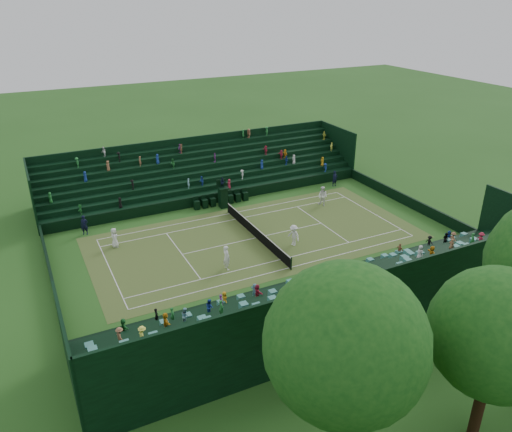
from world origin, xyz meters
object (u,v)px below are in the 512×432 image
(tennis_net, at_px, (256,232))
(player_near_west, at_px, (115,238))
(player_far_west, at_px, (323,196))
(umpire_chair, at_px, (223,195))
(player_near_east, at_px, (226,258))
(player_far_east, at_px, (294,235))

(tennis_net, height_order, player_near_west, player_near_west)
(player_near_west, height_order, player_far_west, player_far_west)
(tennis_net, distance_m, umpire_chair, 7.24)
(player_near_east, relative_size, player_far_east, 1.09)
(tennis_net, distance_m, player_far_west, 9.36)
(tennis_net, distance_m, player_near_west, 11.34)
(player_far_east, bearing_deg, player_far_west, 114.46)
(tennis_net, xyz_separation_m, player_far_west, (-3.37, 8.72, 0.42))
(player_near_west, distance_m, player_near_east, 9.73)
(umpire_chair, distance_m, player_near_east, 11.62)
(tennis_net, relative_size, player_far_west, 6.18)
(umpire_chair, height_order, player_near_west, umpire_chair)
(player_far_west, xyz_separation_m, player_far_east, (5.83, -6.59, -0.06))
(umpire_chair, relative_size, player_far_west, 1.57)
(player_far_east, bearing_deg, umpire_chair, 174.73)
(tennis_net, distance_m, player_far_east, 3.27)
(umpire_chair, xyz_separation_m, player_near_east, (10.79, -4.30, -0.30))
(player_far_west, bearing_deg, player_near_east, -84.94)
(player_near_west, bearing_deg, player_far_west, -82.58)
(player_near_west, xyz_separation_m, player_far_west, (0.22, 19.47, 0.13))
(player_near_west, relative_size, player_far_west, 0.86)
(player_far_west, bearing_deg, umpire_chair, -137.27)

